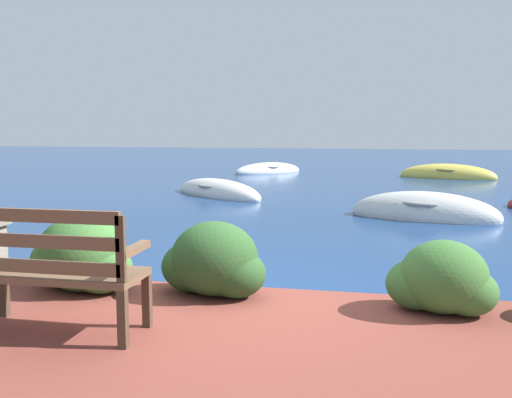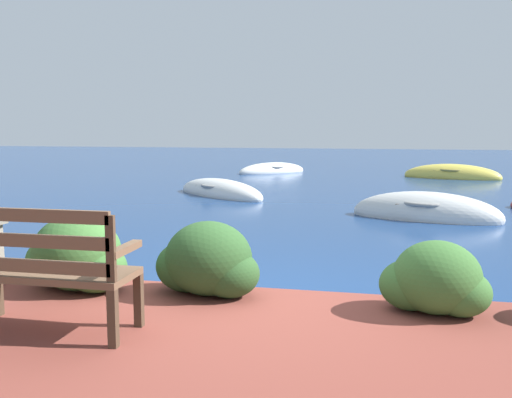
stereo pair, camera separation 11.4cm
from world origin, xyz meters
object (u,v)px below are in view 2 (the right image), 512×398
Objects in this scene: rowboat_far at (220,193)px; rowboat_distant at (272,171)px; rowboat_nearest at (426,215)px; rowboat_outer at (452,176)px; park_bench at (45,267)px.

rowboat_distant is at bearing -50.17° from rowboat_far.
rowboat_outer is at bearing -84.07° from rowboat_nearest.
park_bench is 0.48× the size of rowboat_distant.
park_bench is 8.01m from rowboat_nearest.
rowboat_far is (-4.70, 2.68, -0.01)m from rowboat_nearest.
park_bench reaches higher than rowboat_nearest.
rowboat_outer is 1.24× the size of rowboat_distant.
park_bench is at bearing 89.98° from rowboat_outer.
rowboat_outer reaches higher than rowboat_far.
rowboat_nearest is (3.19, 7.32, -0.63)m from park_bench.
rowboat_far is 1.16× the size of rowboat_distant.
rowboat_far is at bearing -14.04° from rowboat_nearest.
rowboat_far is 0.94× the size of rowboat_outer.
park_bench reaches higher than rowboat_far.
rowboat_nearest reaches higher than rowboat_outer.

